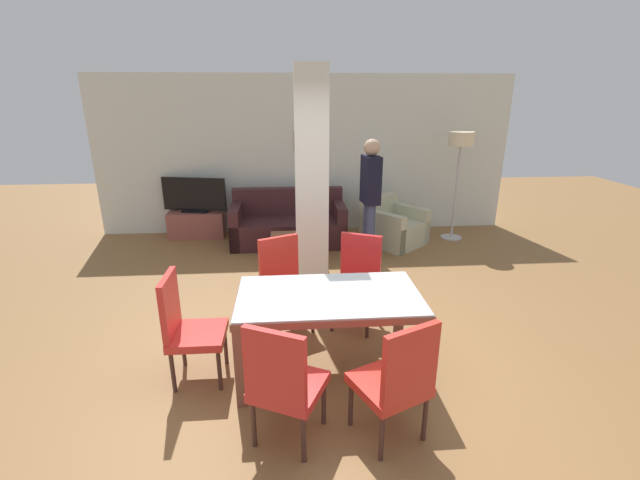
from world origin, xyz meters
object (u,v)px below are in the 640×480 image
object	(u,v)px
dining_chair_near_left	(284,381)
sofa	(288,225)
dining_table	(329,311)
tv_stand	(197,224)
dining_chair_far_left	(284,281)
standing_person	(370,191)
armchair	(392,227)
bottle	(301,228)
coffee_table	(297,249)
dining_chair_far_right	(357,278)
floor_lamp	(460,148)
tv_screen	(194,195)
dining_chair_head_left	(187,325)
dining_chair_near_right	(397,379)

from	to	relation	value
dining_chair_near_left	sofa	xyz separation A→B (m)	(0.06, 4.38, -0.22)
dining_table	dining_chair_near_left	distance (m)	0.90
dining_chair_near_left	tv_stand	world-z (taller)	dining_chair_near_left
dining_chair_far_left	sofa	size ratio (longest dim) A/B	0.53
sofa	standing_person	world-z (taller)	standing_person
armchair	standing_person	world-z (taller)	standing_person
sofa	bottle	size ratio (longest dim) A/B	6.20
coffee_table	dining_chair_far_left	bearing A→B (deg)	-95.56
dining_chair_far_right	sofa	xyz separation A→B (m)	(-0.71, 2.72, -0.22)
dining_chair_far_left	floor_lamp	size ratio (longest dim) A/B	0.54
dining_chair_far_right	coffee_table	world-z (taller)	dining_chair_far_right
dining_table	sofa	world-z (taller)	sofa
tv_screen	sofa	bearing A→B (deg)	176.98
dining_chair_far_left	coffee_table	size ratio (longest dim) A/B	1.28
dining_chair_head_left	tv_stand	distance (m)	4.08
bottle	tv_stand	distance (m)	2.23
dining_chair_head_left	sofa	distance (m)	3.68
dining_chair_near_left	tv_stand	xyz separation A→B (m)	(-1.53, 4.82, -0.30)
dining_table	dining_chair_far_right	distance (m)	0.93
dining_chair_far_right	floor_lamp	bearing A→B (deg)	-102.99
dining_chair_far_right	coffee_table	distance (m)	1.92
dining_table	dining_chair_far_left	distance (m)	0.92
coffee_table	floor_lamp	bearing A→B (deg)	19.14
armchair	tv_screen	bearing A→B (deg)	-49.82
sofa	bottle	xyz separation A→B (m)	(0.18, -0.88, 0.23)
dining_chair_near_right	floor_lamp	distance (m)	5.01
dining_chair_near_right	standing_person	size ratio (longest dim) A/B	0.55
dining_chair_head_left	dining_table	bearing A→B (deg)	90.00
dining_table	floor_lamp	world-z (taller)	floor_lamp
standing_person	dining_chair_near_right	bearing A→B (deg)	167.40
tv_screen	coffee_table	bearing A→B (deg)	153.72
coffee_table	dining_chair_near_right	bearing A→B (deg)	-80.28
dining_chair_far_left	tv_screen	world-z (taller)	tv_screen
dining_chair_near_right	tv_screen	world-z (taller)	tv_screen
dining_table	tv_screen	bearing A→B (deg)	115.53
sofa	armchair	size ratio (longest dim) A/B	1.57
dining_chair_far_left	bottle	size ratio (longest dim) A/B	3.25
dining_chair_far_right	sofa	world-z (taller)	dining_chair_far_right
dining_chair_near_left	armchair	xyz separation A→B (m)	(1.78, 4.20, -0.25)
coffee_table	dining_chair_near_left	bearing A→B (deg)	-92.93
sofa	dining_chair_far_left	bearing A→B (deg)	88.71
dining_chair_near_right	coffee_table	bearing A→B (deg)	75.18
armchair	tv_screen	xyz separation A→B (m)	(-3.31, 0.62, 0.46)
tv_stand	dining_chair_head_left	bearing A→B (deg)	-79.97
dining_chair_far_left	tv_screen	distance (m)	3.53
dining_chair_head_left	dining_chair_far_right	bearing A→B (deg)	118.00
sofa	floor_lamp	xyz separation A→B (m)	(2.82, 0.01, 1.24)
dining_table	floor_lamp	distance (m)	4.46
dining_chair_near_left	standing_person	bearing A→B (deg)	96.04
dining_chair_far_left	dining_chair_near_left	bearing A→B (deg)	64.95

